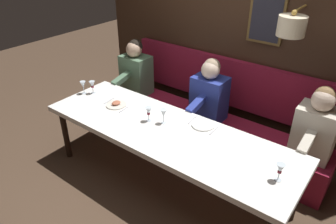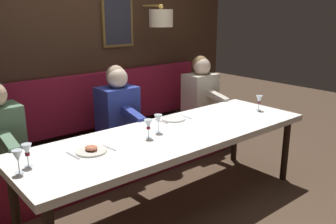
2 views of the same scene
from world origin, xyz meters
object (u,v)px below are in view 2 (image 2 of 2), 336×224
at_px(dining_table, 173,139).
at_px(wine_glass_4, 18,157).
at_px(wine_glass_0, 27,151).
at_px(wine_glass_3, 158,120).
at_px(wine_glass_1, 148,125).
at_px(diner_nearest, 201,89).
at_px(wine_glass_2, 259,100).
at_px(diner_near, 118,105).

height_order(dining_table, wine_glass_4, wine_glass_4).
height_order(dining_table, wine_glass_0, wine_glass_0).
bearing_deg(wine_glass_3, wine_glass_0, 89.00).
bearing_deg(wine_glass_1, wine_glass_0, 85.31).
distance_m(dining_table, wine_glass_4, 1.34).
height_order(diner_nearest, wine_glass_2, diner_nearest).
relative_size(dining_table, wine_glass_2, 17.12).
bearing_deg(diner_near, wine_glass_2, -127.44).
bearing_deg(diner_nearest, wine_glass_1, 120.02).
xyz_separation_m(wine_glass_0, wine_glass_4, (-0.07, 0.09, 0.00)).
bearing_deg(wine_glass_0, dining_table, -94.79).
height_order(diner_near, wine_glass_1, diner_near).
bearing_deg(wine_glass_0, wine_glass_3, -91.00).
relative_size(diner_nearest, wine_glass_0, 4.82).
relative_size(dining_table, wine_glass_1, 17.12).
relative_size(wine_glass_1, wine_glass_2, 1.00).
distance_m(diner_near, wine_glass_4, 1.57).
relative_size(diner_nearest, diner_near, 1.00).
bearing_deg(wine_glass_3, dining_table, -131.13).
distance_m(dining_table, diner_near, 0.89).
distance_m(dining_table, wine_glass_0, 1.26).
distance_m(wine_glass_3, wine_glass_4, 1.23).
distance_m(dining_table, diner_nearest, 1.52).
bearing_deg(wine_glass_3, wine_glass_1, 111.51).
bearing_deg(wine_glass_4, diner_near, -57.08).
xyz_separation_m(diner_nearest, wine_glass_4, (-0.85, 2.56, 0.04)).
bearing_deg(dining_table, diner_nearest, -54.47).
bearing_deg(diner_near, diner_nearest, -90.00).
bearing_deg(dining_table, wine_glass_3, 48.87).
height_order(diner_nearest, wine_glass_1, diner_nearest).
relative_size(wine_glass_0, wine_glass_4, 1.00).
xyz_separation_m(wine_glass_0, wine_glass_2, (-0.15, -2.44, 0.00)).
relative_size(diner_nearest, wine_glass_4, 4.82).
distance_m(dining_table, wine_glass_2, 1.21).
height_order(dining_table, wine_glass_2, wine_glass_2).
relative_size(wine_glass_1, wine_glass_3, 1.00).
bearing_deg(wine_glass_4, wine_glass_0, -49.85).
height_order(wine_glass_1, wine_glass_4, same).
relative_size(wine_glass_0, wine_glass_1, 1.00).
relative_size(diner_nearest, wine_glass_2, 4.82).
height_order(diner_near, wine_glass_0, diner_near).
bearing_deg(dining_table, wine_glass_0, 85.21).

